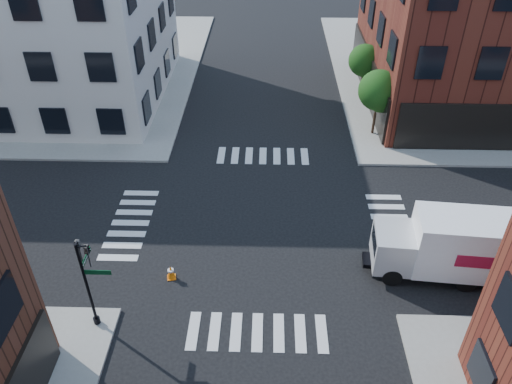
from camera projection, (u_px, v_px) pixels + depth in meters
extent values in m
plane|color=black|center=(261.00, 225.00, 26.59)|extent=(120.00, 120.00, 0.00)
cube|color=gray|center=(508.00, 73.00, 43.04)|extent=(30.00, 30.00, 0.15)
cube|color=gray|center=(28.00, 68.00, 43.99)|extent=(30.00, 30.00, 0.15)
cube|color=silver|center=(8.00, 24.00, 36.71)|extent=(22.00, 16.00, 11.00)
cylinder|color=black|center=(374.00, 123.00, 33.98)|extent=(0.18, 0.18, 1.47)
cylinder|color=black|center=(375.00, 113.00, 33.55)|extent=(0.12, 0.12, 1.47)
sphere|color=#113C10|center=(379.00, 90.00, 32.56)|extent=(2.69, 2.69, 2.69)
sphere|color=#113C10|center=(382.00, 99.00, 32.79)|extent=(1.85, 1.85, 1.85)
cylinder|color=black|center=(361.00, 87.00, 38.87)|extent=(0.18, 0.18, 1.33)
cylinder|color=black|center=(362.00, 79.00, 38.48)|extent=(0.12, 0.12, 1.33)
sphere|color=#113C10|center=(365.00, 60.00, 37.58)|extent=(2.43, 2.43, 2.43)
sphere|color=#113C10|center=(367.00, 67.00, 37.79)|extent=(1.67, 1.67, 1.67)
cylinder|color=black|center=(87.00, 287.00, 19.89)|extent=(0.12, 0.12, 4.60)
cylinder|color=black|center=(97.00, 320.00, 21.07)|extent=(0.28, 0.28, 0.30)
cube|color=#053819|center=(97.00, 272.00, 19.38)|extent=(1.10, 0.03, 0.22)
cube|color=#053819|center=(86.00, 258.00, 19.69)|extent=(0.03, 1.10, 0.22)
imported|color=black|center=(89.00, 256.00, 19.02)|extent=(0.22, 0.18, 1.10)
imported|color=black|center=(79.00, 252.00, 19.23)|extent=(0.18, 0.22, 1.10)
cube|color=white|center=(473.00, 245.00, 22.50)|extent=(5.49, 2.74, 2.84)
cube|color=maroon|center=(480.00, 263.00, 21.56)|extent=(2.01, 0.21, 0.64)
cube|color=maroon|center=(468.00, 228.00, 23.43)|extent=(2.01, 0.21, 0.64)
cube|color=silver|center=(393.00, 247.00, 23.11)|extent=(2.01, 2.35, 1.83)
cube|color=black|center=(375.00, 240.00, 23.01)|extent=(0.24, 1.74, 0.82)
cube|color=black|center=(441.00, 266.00, 23.46)|extent=(7.37, 1.54, 0.23)
cylinder|color=black|center=(392.00, 277.00, 22.91)|extent=(0.94, 0.40, 0.92)
cylinder|color=black|center=(388.00, 248.00, 24.45)|extent=(0.94, 0.40, 0.92)
cylinder|color=black|center=(466.00, 283.00, 22.60)|extent=(0.94, 0.40, 0.92)
cylinder|color=black|center=(457.00, 254.00, 24.15)|extent=(0.94, 0.40, 0.92)
cylinder|color=black|center=(504.00, 257.00, 23.94)|extent=(0.94, 0.40, 0.92)
cube|color=orange|center=(172.00, 277.00, 23.47)|extent=(0.48, 0.48, 0.04)
cone|color=orange|center=(171.00, 272.00, 23.26)|extent=(0.46, 0.46, 0.75)
cylinder|color=white|center=(171.00, 270.00, 23.20)|extent=(0.29, 0.29, 0.09)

